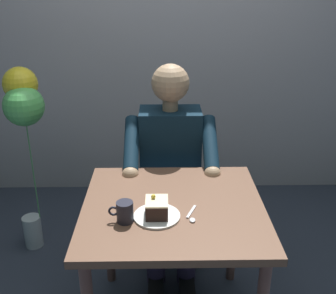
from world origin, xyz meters
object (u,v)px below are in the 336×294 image
(seated_person, at_px, (170,167))
(coffee_cup, at_px, (124,211))
(chair, at_px, (170,179))
(balloon_display, at_px, (24,116))
(dining_table, at_px, (173,223))
(cake_slice, at_px, (157,208))
(dessert_spoon, at_px, (192,216))

(seated_person, distance_m, coffee_cup, 0.72)
(chair, relative_size, balloon_display, 0.73)
(dining_table, bearing_deg, chair, -90.00)
(chair, bearing_deg, seated_person, 90.00)
(cake_slice, bearing_deg, chair, -95.28)
(coffee_cup, height_order, dessert_spoon, coffee_cup)
(dining_table, distance_m, dessert_spoon, 0.16)
(chair, relative_size, seated_person, 0.71)
(dining_table, height_order, coffee_cup, coffee_cup)
(dessert_spoon, bearing_deg, cake_slice, -0.93)
(coffee_cup, relative_size, balloon_display, 0.09)
(chair, height_order, seated_person, seated_person)
(cake_slice, relative_size, balloon_display, 0.09)
(chair, xyz_separation_m, dessert_spoon, (-0.08, 0.82, 0.24))
(dining_table, height_order, seated_person, seated_person)
(dining_table, bearing_deg, dessert_spoon, 128.07)
(coffee_cup, relative_size, dessert_spoon, 0.77)
(dessert_spoon, distance_m, balloon_display, 1.27)
(seated_person, height_order, dessert_spoon, seated_person)
(cake_slice, bearing_deg, coffee_cup, 12.78)
(dining_table, relative_size, balloon_display, 0.70)
(balloon_display, bearing_deg, dining_table, 141.09)
(balloon_display, bearing_deg, seated_person, 169.49)
(coffee_cup, bearing_deg, dining_table, -148.65)
(cake_slice, bearing_deg, balloon_display, -45.16)
(dessert_spoon, bearing_deg, coffee_cup, 5.62)
(chair, height_order, dessert_spoon, chair)
(cake_slice, xyz_separation_m, dessert_spoon, (-0.15, 0.00, -0.04))
(chair, bearing_deg, coffee_cup, 75.84)
(dining_table, bearing_deg, balloon_display, -38.91)
(dessert_spoon, bearing_deg, dining_table, -51.93)
(seated_person, distance_m, cake_slice, 0.66)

